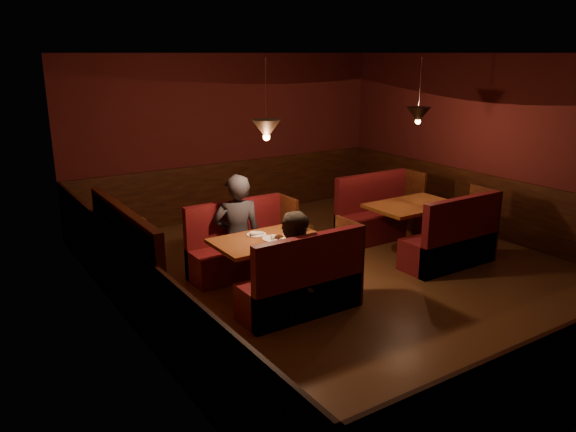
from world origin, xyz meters
TOP-DOWN VIEW (x-y plane):
  - room at (-0.28, 0.04)m, footprint 6.02×7.02m
  - main_table at (-1.24, 0.14)m, footprint 1.33×0.81m
  - main_bench_far at (-1.22, 0.89)m, footprint 1.46×0.52m
  - main_bench_near at (-1.22, -0.61)m, footprint 1.46×0.52m
  - second_table at (1.35, 0.27)m, footprint 1.31×0.84m
  - second_bench_far at (1.38, 1.06)m, footprint 1.45×0.54m
  - second_bench_near at (1.38, -0.51)m, footprint 1.45×0.54m
  - diner_a at (-1.32, 0.81)m, footprint 0.74×0.60m
  - diner_b at (-1.24, -0.51)m, footprint 0.91×0.81m

SIDE VIEW (x-z plane):
  - main_bench_far at x=-1.22m, z-range -0.18..0.82m
  - main_bench_near at x=-1.22m, z-range -0.18..0.82m
  - second_bench_far at x=1.38m, z-range -0.19..0.85m
  - second_bench_near at x=1.38m, z-range -0.19..0.85m
  - main_table at x=-1.24m, z-range 0.08..1.01m
  - second_table at x=1.35m, z-range 0.18..0.92m
  - diner_b at x=-1.24m, z-range 0.00..1.55m
  - diner_a at x=-1.32m, z-range 0.00..1.75m
  - room at x=-0.28m, z-range -0.41..2.51m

